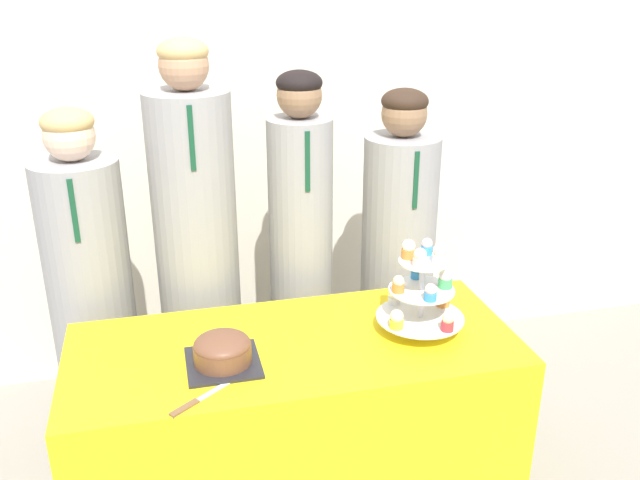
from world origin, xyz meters
TOP-DOWN VIEW (x-y plane):
  - wall_back at (0.00, 1.46)m, footprint 9.00×0.06m
  - table at (0.00, 0.30)m, footprint 1.43×0.61m
  - round_cake at (-0.23, 0.23)m, footprint 0.22×0.22m
  - cake_knife at (-0.32, 0.07)m, footprint 0.26×0.20m
  - cupcake_stand at (0.42, 0.29)m, footprint 0.29×0.29m
  - student_0 at (-0.66, 0.86)m, footprint 0.31×0.31m
  - student_1 at (-0.26, 0.86)m, footprint 0.31×0.31m
  - student_2 at (0.15, 0.86)m, footprint 0.25×0.25m
  - student_3 at (0.55, 0.86)m, footprint 0.30×0.30m

SIDE VIEW (x-z plane):
  - table at x=0.00m, z-range 0.00..0.71m
  - student_0 at x=-0.66m, z-range -0.04..1.35m
  - student_3 at x=0.55m, z-range -0.04..1.36m
  - cake_knife at x=-0.32m, z-range 0.71..0.72m
  - student_2 at x=0.15m, z-range -0.03..1.46m
  - round_cake at x=-0.23m, z-range 0.71..0.81m
  - student_1 at x=-0.26m, z-range -0.04..1.56m
  - cupcake_stand at x=0.42m, z-range 0.70..1.02m
  - wall_back at x=0.00m, z-range 0.00..2.70m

